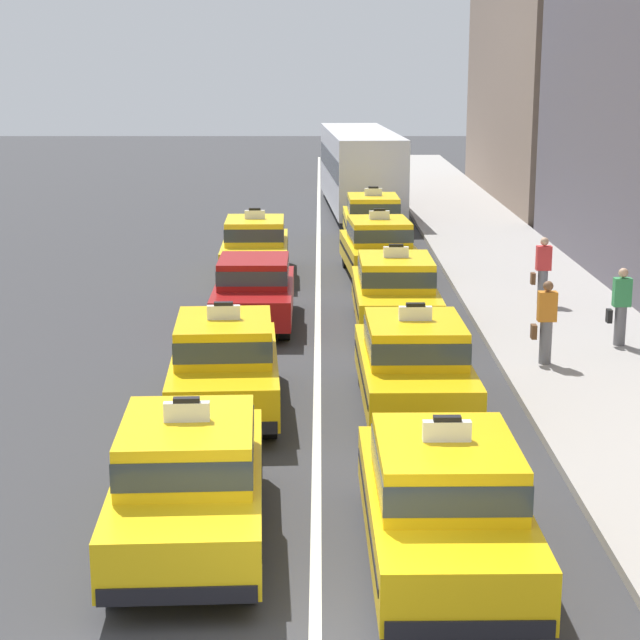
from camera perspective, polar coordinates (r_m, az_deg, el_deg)
The scene contains 15 objects.
lane_stripe_left_right at distance 30.38m, azimuth -0.04°, elevation 2.04°, with size 0.14×80.00×0.01m, color silver.
sidewalk_curb at distance 26.07m, azimuth 12.34°, elevation -0.01°, with size 4.00×90.00×0.15m, color #9E9993.
taxi_left_nearest at distance 13.90m, azimuth -6.75°, elevation -8.15°, with size 2.03×4.64×1.96m.
taxi_left_second at distance 19.03m, azimuth -4.91°, elevation -2.18°, with size 2.08×4.66×1.96m.
sedan_left_third at distance 25.18m, azimuth -3.39°, elevation 1.61°, with size 1.80×4.32×1.58m.
taxi_left_fourth at distance 30.90m, azimuth -3.32°, elevation 3.86°, with size 1.93×4.60×1.96m.
taxi_right_nearest at distance 13.23m, azimuth 6.49°, elevation -9.29°, with size 1.88×4.58×1.96m.
taxi_right_second at distance 18.95m, azimuth 4.94°, elevation -2.25°, with size 1.89×4.59×1.96m.
taxi_right_third at distance 24.87m, azimuth 3.97°, elevation 1.53°, with size 1.84×4.57×1.96m.
taxi_right_fourth at distance 30.78m, azimuth 3.11°, elevation 3.82°, with size 2.10×4.67×1.96m.
taxi_right_fifth at distance 36.19m, azimuth 2.81°, elevation 5.25°, with size 1.89×4.59×1.96m.
bus_right_sixth at distance 44.53m, azimuth 2.14°, elevation 7.99°, with size 3.13×11.32×3.22m.
pedestrian_near_crosswalk at distance 21.82m, azimuth 11.69°, elevation -0.13°, with size 0.47×0.24×1.65m.
pedestrian_mid_block at distance 23.62m, azimuth 15.39°, elevation 0.67°, with size 0.47×0.24×1.63m.
pedestrian_by_storefront at distance 27.24m, azimuth 11.53°, elevation 2.52°, with size 0.47×0.24×1.64m.
Camera 1 is at (0.05, -9.79, 5.94)m, focal length 61.66 mm.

